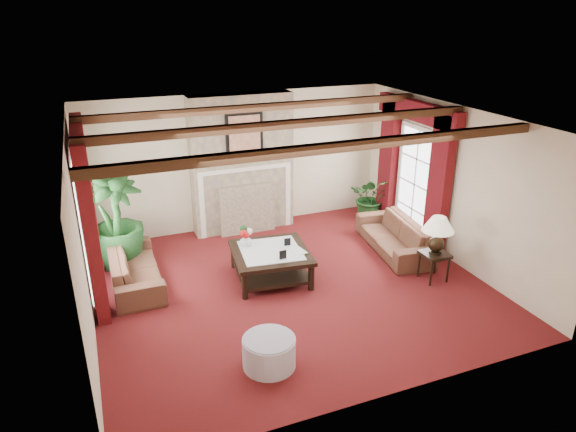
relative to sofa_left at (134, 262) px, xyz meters
name	(u,v)px	position (x,y,z in m)	size (l,w,h in m)	color
floor	(291,286)	(2.31, -1.05, -0.37)	(6.00, 6.00, 0.00)	#4B0D12
ceiling	(291,120)	(2.31, -1.05, 2.33)	(6.00, 6.00, 0.00)	white
back_wall	(239,161)	(2.31, 1.70, 0.98)	(6.00, 0.02, 2.70)	beige
left_wall	(80,239)	(-0.69, -1.05, 0.98)	(0.02, 5.50, 2.70)	beige
right_wall	(453,185)	(5.31, -1.05, 0.98)	(0.02, 5.50, 2.70)	beige
ceiling_beams	(291,124)	(2.31, -1.05, 2.27)	(6.00, 3.00, 0.12)	#352011
fireplace	(240,94)	(2.31, 1.50, 2.33)	(2.00, 0.52, 2.70)	tan
french_door_left	(73,162)	(-0.66, -0.05, 1.76)	(0.10, 1.10, 2.16)	white
french_door_right	(421,128)	(5.28, -0.05, 1.76)	(0.10, 1.10, 2.16)	white
curtains_left	(76,132)	(-0.55, -0.05, 2.18)	(0.20, 2.40, 2.55)	#410810
curtains_right	(418,105)	(5.17, -0.05, 2.18)	(0.20, 2.40, 2.55)	#410810
sofa_left	(134,262)	(0.00, 0.00, 0.00)	(0.56, 1.91, 0.75)	#380F15
sofa_right	(395,231)	(4.58, -0.51, 0.01)	(0.83, 2.01, 0.76)	#380F15
potted_palm	(118,239)	(-0.17, 0.76, 0.10)	(1.62, 1.94, 0.95)	black
small_plant	(371,202)	(4.96, 0.99, -0.01)	(1.23, 1.26, 0.73)	black
coffee_table	(271,264)	(2.10, -0.67, -0.12)	(1.22, 1.22, 0.50)	black
side_table	(433,266)	(4.57, -1.70, -0.13)	(0.41, 0.41, 0.48)	black
ottoman	(269,352)	(1.32, -2.78, -0.18)	(0.67, 0.67, 0.39)	#ADA6BD
table_lamp	(437,235)	(4.57, -1.70, 0.44)	(0.51, 0.51, 0.65)	black
flower_vase	(246,240)	(1.79, -0.35, 0.23)	(0.23, 0.24, 0.20)	silver
book	(294,246)	(2.42, -0.90, 0.26)	(0.19, 0.05, 0.26)	black
photo_frame_a	(283,255)	(2.18, -1.04, 0.20)	(0.12, 0.02, 0.15)	black
photo_frame_b	(287,242)	(2.43, -0.61, 0.20)	(0.11, 0.02, 0.14)	black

